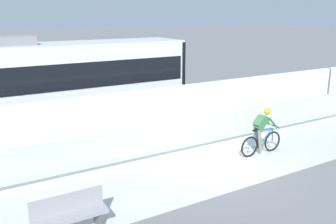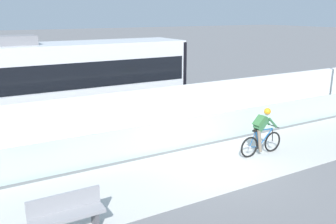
% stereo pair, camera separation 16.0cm
% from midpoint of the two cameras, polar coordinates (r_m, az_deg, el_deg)
% --- Properties ---
extents(ground_plane, '(200.00, 200.00, 0.00)m').
position_cam_midpoint_polar(ground_plane, '(11.71, 8.23, -8.27)').
color(ground_plane, slate).
extents(bike_path_deck, '(32.00, 3.20, 0.01)m').
position_cam_midpoint_polar(bike_path_deck, '(11.71, 8.24, -8.24)').
color(bike_path_deck, beige).
rests_on(bike_path_deck, ground).
extents(glass_parapet, '(32.00, 0.05, 1.06)m').
position_cam_midpoint_polar(glass_parapet, '(12.92, 3.29, -3.32)').
color(glass_parapet, '#ADC6C1').
rests_on(glass_parapet, ground).
extents(concrete_barrier_wall, '(32.00, 0.36, 1.83)m').
position_cam_midpoint_polar(concrete_barrier_wall, '(14.28, -0.62, 0.16)').
color(concrete_barrier_wall, white).
rests_on(concrete_barrier_wall, ground).
extents(tram_rail_near, '(32.00, 0.08, 0.01)m').
position_cam_midpoint_polar(tram_rail_near, '(16.66, -4.78, -0.91)').
color(tram_rail_near, '#595654').
rests_on(tram_rail_near, ground).
extents(tram_rail_far, '(32.00, 0.08, 0.01)m').
position_cam_midpoint_polar(tram_rail_far, '(17.92, -6.73, 0.21)').
color(tram_rail_far, '#595654').
rests_on(tram_rail_far, ground).
extents(tram, '(11.06, 2.54, 3.81)m').
position_cam_midpoint_polar(tram, '(15.88, -16.55, 4.69)').
color(tram, silver).
rests_on(tram, ground).
extents(cyclist_on_bike, '(1.77, 0.58, 1.61)m').
position_cam_midpoint_polar(cyclist_on_bike, '(12.56, 14.90, -3.08)').
color(cyclist_on_bike, black).
rests_on(cyclist_on_bike, ground).
extents(bench, '(1.60, 0.45, 0.89)m').
position_cam_midpoint_polar(bench, '(8.40, -15.12, -15.12)').
color(bench, gray).
rests_on(bench, ground).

